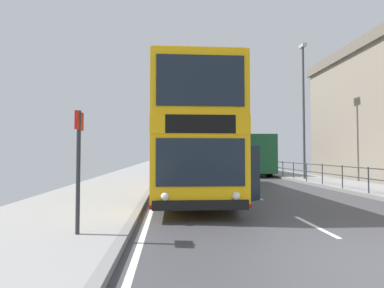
# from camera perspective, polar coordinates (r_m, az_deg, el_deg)

# --- Properties ---
(ground) EXTENTS (15.80, 140.00, 0.20)m
(ground) POSITION_cam_1_polar(r_m,az_deg,el_deg) (4.99, 30.57, -21.14)
(ground) COLOR #404045
(double_decker_bus_main) EXTENTS (3.20, 11.10, 4.44)m
(double_decker_bus_main) POSITION_cam_1_polar(r_m,az_deg,el_deg) (12.40, -0.51, 0.86)
(double_decker_bus_main) COLOR #F4B20F
(double_decker_bus_main) RESTS_ON ground
(background_bus_far_lane) EXTENTS (2.86, 10.44, 3.12)m
(background_bus_far_lane) POSITION_cam_1_polar(r_m,az_deg,el_deg) (25.31, 10.21, -1.99)
(background_bus_far_lane) COLOR #19512D
(background_bus_far_lane) RESTS_ON ground
(pedestrian_railing_far_kerb) EXTENTS (0.05, 25.72, 1.05)m
(pedestrian_railing_far_kerb) POSITION_cam_1_polar(r_m,az_deg,el_deg) (15.43, 26.28, -5.03)
(pedestrian_railing_far_kerb) COLOR #2D3338
(pedestrian_railing_far_kerb) RESTS_ON ground
(bus_stop_sign_near) EXTENTS (0.08, 0.44, 2.41)m
(bus_stop_sign_near) POSITION_cam_1_polar(r_m,az_deg,el_deg) (5.99, -21.87, -2.42)
(bus_stop_sign_near) COLOR #2D2D33
(bus_stop_sign_near) RESTS_ON ground
(street_lamp_far_side) EXTENTS (0.28, 0.60, 8.69)m
(street_lamp_far_side) POSITION_cam_1_polar(r_m,az_deg,el_deg) (19.82, 21.53, 8.00)
(street_lamp_far_side) COLOR #38383D
(street_lamp_far_side) RESTS_ON ground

